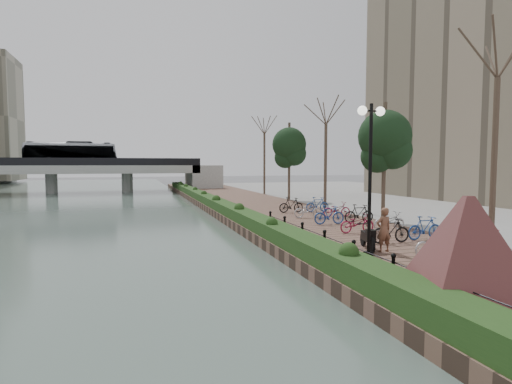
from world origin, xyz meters
name	(u,v)px	position (x,y,z in m)	size (l,w,h in m)	color
ground	(328,294)	(0.00, 0.00, 0.00)	(220.00, 220.00, 0.00)	#59595B
river_water	(1,212)	(-15.00, 25.00, 0.01)	(30.00, 130.00, 0.02)	#475952
promenade	(266,211)	(4.00, 17.50, 0.25)	(8.00, 75.00, 0.50)	brown
inland_pavement	(445,204)	(20.00, 17.50, 0.25)	(24.00, 75.00, 0.50)	gray
hedge	(213,202)	(0.60, 20.00, 0.80)	(1.10, 56.00, 0.60)	#1C3C15
chain_fence	(338,247)	(1.40, 2.00, 0.85)	(0.10, 14.10, 0.70)	black
granite_monument	(467,249)	(2.03, -2.79, 1.74)	(4.46, 4.46, 2.44)	#4B2420
lamppost	(371,147)	(2.61, 2.04, 4.22)	(1.02, 0.32, 5.21)	black
motorcycle	(367,237)	(3.08, 2.85, 0.95)	(0.45, 1.45, 0.90)	black
pedestrian	(384,230)	(3.38, 2.29, 1.30)	(0.59, 0.38, 1.60)	brown
bicycle_parking	(359,218)	(5.50, 7.42, 0.97)	(2.40, 14.69, 1.00)	#ACADB1
street_trees	(349,164)	(8.00, 12.68, 3.69)	(3.20, 37.12, 6.80)	#3C3123
bridge	(55,166)	(-14.50, 45.00, 3.37)	(36.00, 10.77, 6.50)	gray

